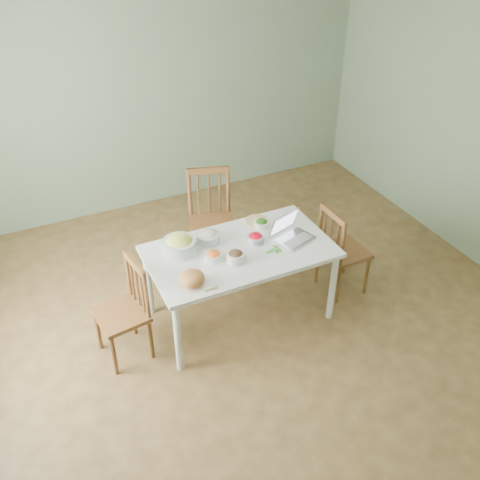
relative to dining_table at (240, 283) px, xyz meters
name	(u,v)px	position (x,y,z in m)	size (l,w,h in m)	color
floor	(254,324)	(0.06, -0.17, -0.37)	(5.00, 5.00, 0.00)	#4E381D
ceiling	(261,5)	(0.06, -0.17, 2.33)	(5.00, 5.00, 0.00)	white
wall_back	(155,92)	(0.06, 2.33, 0.98)	(5.00, 0.00, 2.70)	slate
dining_table	(240,283)	(0.00, 0.00, 0.00)	(1.57, 0.88, 0.73)	white
chair_far	(212,222)	(0.08, 0.83, 0.14)	(0.45, 0.43, 1.01)	#492C0F
chair_left	(120,313)	(-1.07, -0.02, 0.08)	(0.40, 0.38, 0.90)	#492C0F
chair_right	(344,249)	(1.05, -0.06, 0.09)	(0.40, 0.38, 0.91)	#492C0F
bread_boule	(192,279)	(-0.54, -0.27, 0.43)	(0.20, 0.20, 0.13)	#B36F3B
butter_stick	(211,288)	(-0.43, -0.37, 0.38)	(0.10, 0.03, 0.03)	beige
bowl_squash	(179,244)	(-0.47, 0.18, 0.45)	(0.28, 0.28, 0.16)	#D6D261
bowl_carrot	(213,256)	(-0.26, -0.04, 0.41)	(0.15, 0.15, 0.08)	orange
bowl_onion	(208,237)	(-0.20, 0.23, 0.42)	(0.20, 0.20, 0.11)	silver
bowl_mushroom	(236,256)	(-0.10, -0.13, 0.42)	(0.15, 0.15, 0.10)	#3F2B1B
bowl_redpep	(256,238)	(0.17, 0.04, 0.41)	(0.15, 0.15, 0.09)	red
bowl_broccoli	(262,223)	(0.32, 0.23, 0.41)	(0.13, 0.13, 0.08)	#0B3408
flatbread	(257,221)	(0.33, 0.32, 0.38)	(0.22, 0.22, 0.02)	#D3B675
basil_bunch	(273,250)	(0.25, -0.13, 0.38)	(0.17, 0.17, 0.02)	#29741E
laptop	(296,230)	(0.50, -0.07, 0.47)	(0.32, 0.28, 0.21)	silver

